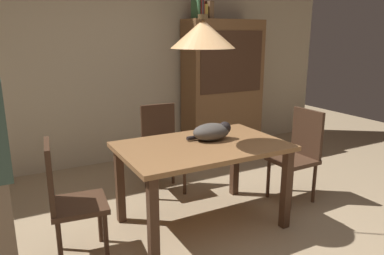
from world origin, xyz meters
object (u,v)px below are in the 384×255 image
at_px(book_red_tall, 199,8).
at_px(chair_far_back, 162,144).
at_px(hutch_bookcase, 222,90).
at_px(book_green_slim, 196,8).
at_px(book_brown_thick, 207,10).
at_px(pendant_lamp, 203,34).
at_px(dining_table, 202,155).
at_px(chair_left_side, 67,197).
at_px(book_yellow_short, 203,12).
at_px(chair_right_side, 299,151).
at_px(cat_sleeping, 212,131).

bearing_deg(book_red_tall, chair_far_back, -137.50).
bearing_deg(chair_far_back, hutch_bookcase, 32.82).
relative_size(book_green_slim, book_brown_thick, 1.08).
xyz_separation_m(pendant_lamp, hutch_bookcase, (1.32, 1.72, -0.77)).
relative_size(dining_table, pendant_lamp, 1.08).
xyz_separation_m(chair_left_side, book_red_tall, (2.06, 1.72, 1.48)).
height_order(book_red_tall, book_yellow_short, book_red_tall).
bearing_deg(book_yellow_short, dining_table, -119.73).
relative_size(hutch_bookcase, book_red_tall, 6.61).
bearing_deg(book_yellow_short, hutch_bookcase, -0.26).
bearing_deg(book_red_tall, book_yellow_short, 0.00).
bearing_deg(hutch_bookcase, book_brown_thick, 179.67).
distance_m(chair_right_side, pendant_lamp, 1.61).
bearing_deg(hutch_bookcase, chair_far_back, -147.18).
relative_size(dining_table, chair_far_back, 1.51).
bearing_deg(book_green_slim, pendant_lamp, -117.01).
xyz_separation_m(cat_sleeping, book_brown_thick, (0.91, 1.65, 1.13)).
relative_size(chair_far_back, hutch_bookcase, 0.50).
distance_m(dining_table, book_yellow_short, 2.37).
bearing_deg(chair_right_side, book_brown_thick, 92.45).
relative_size(chair_right_side, book_red_tall, 3.32).
distance_m(chair_far_back, cat_sleeping, 0.88).
distance_m(pendant_lamp, book_green_slim, 1.96).
bearing_deg(chair_right_side, book_green_slim, 98.21).
distance_m(pendant_lamp, hutch_bookcase, 2.30).
relative_size(chair_left_side, hutch_bookcase, 0.50).
bearing_deg(book_red_tall, hutch_bookcase, -0.22).
xyz_separation_m(dining_table, book_green_slim, (0.88, 1.73, 1.33)).
relative_size(chair_left_side, book_yellow_short, 4.65).
bearing_deg(book_yellow_short, pendant_lamp, -119.73).
bearing_deg(pendant_lamp, dining_table, -98.88).
bearing_deg(book_red_tall, dining_table, -118.28).
relative_size(chair_far_back, book_brown_thick, 3.88).
distance_m(chair_left_side, chair_right_side, 2.26).
distance_m(cat_sleeping, book_green_slim, 2.15).
xyz_separation_m(chair_far_back, cat_sleeping, (0.14, -0.81, 0.32)).
distance_m(chair_far_back, chair_right_side, 1.43).
height_order(chair_far_back, book_green_slim, book_green_slim).
bearing_deg(hutch_bookcase, chair_right_side, -96.21).
distance_m(dining_table, hutch_bookcase, 2.18).
bearing_deg(chair_far_back, book_red_tall, 42.50).
xyz_separation_m(chair_far_back, book_yellow_short, (0.98, 0.85, 1.43)).
bearing_deg(chair_left_side, chair_far_back, 37.54).
relative_size(dining_table, book_brown_thick, 5.83).
relative_size(chair_far_back, cat_sleeping, 2.38).
height_order(chair_right_side, book_yellow_short, book_yellow_short).
height_order(book_green_slim, book_red_tall, book_red_tall).
bearing_deg(chair_left_side, book_yellow_short, 39.09).
relative_size(hutch_bookcase, book_yellow_short, 9.25).
bearing_deg(dining_table, book_brown_thick, 58.57).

